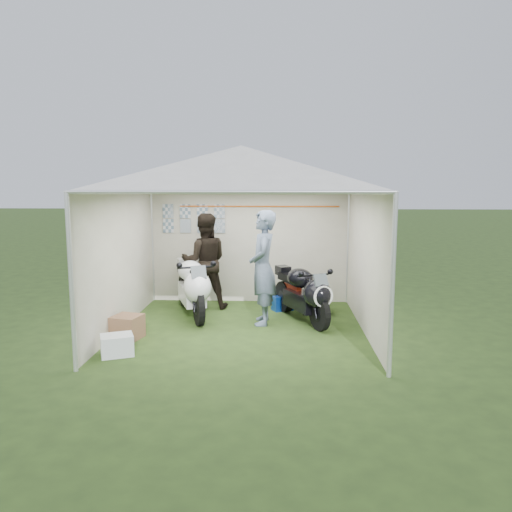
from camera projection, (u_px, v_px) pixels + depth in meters
The scene contains 10 objects.
ground at pixel (242, 329), 8.32m from camera, with size 80.00×80.00×0.00m, color #263A17.
canopy_tent at pixel (241, 173), 7.99m from camera, with size 5.66×5.66×3.00m.
motorcycle_white at pixel (192, 285), 9.03m from camera, with size 0.99×2.01×1.03m.
motorcycle_black at pixel (304, 292), 8.67m from camera, with size 1.03×1.81×0.95m.
paddock_stand at pixel (282, 303), 9.53m from camera, with size 0.37×0.23×0.28m, color blue.
person_dark_jacket at pixel (205, 261), 9.58m from camera, with size 0.90×0.70×1.84m, color black.
person_blue_jacket at pixel (263, 268), 8.51m from camera, with size 0.71×0.47×1.96m, color slate.
equipment_box at pixel (317, 301), 9.28m from camera, with size 0.47×0.38×0.47m, color black.
crate_0 at pixel (117, 345), 7.02m from camera, with size 0.44×0.34×0.29m, color white.
crate_1 at pixel (127, 327), 7.77m from camera, with size 0.41×0.41×0.37m, color brown.
Camera 1 is at (0.63, -8.04, 2.40)m, focal length 35.00 mm.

